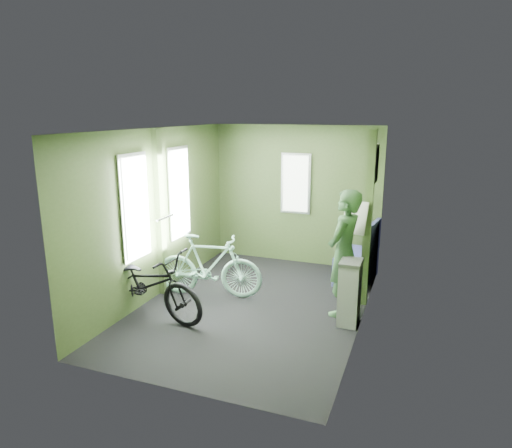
{
  "coord_description": "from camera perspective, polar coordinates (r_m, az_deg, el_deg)",
  "views": [
    {
      "loc": [
        1.99,
        -5.24,
        2.52
      ],
      "look_at": [
        0.0,
        0.1,
        1.1
      ],
      "focal_mm": 32.0,
      "sensor_mm": 36.0,
      "label": 1
    }
  ],
  "objects": [
    {
      "name": "waste_box",
      "position": [
        5.64,
        11.62,
        -8.39
      ],
      "size": [
        0.24,
        0.33,
        0.8
      ],
      "primitive_type": "cube",
      "color": "gray",
      "rests_on": "ground"
    },
    {
      "name": "bicycle_mint",
      "position": [
        6.49,
        -5.8,
        -8.93
      ],
      "size": [
        1.54,
        0.71,
        0.91
      ],
      "primitive_type": "imported",
      "rotation": [
        0.0,
        -0.04,
        1.75
      ],
      "color": "#8BCBB1",
      "rests_on": "ground"
    },
    {
      "name": "bench_seat",
      "position": [
        7.11,
        12.6,
        -4.83
      ],
      "size": [
        0.59,
        0.91,
        0.91
      ],
      "rotation": [
        0.0,
        0.0,
        -0.13
      ],
      "color": "navy",
      "rests_on": "ground"
    },
    {
      "name": "bicycle_black",
      "position": [
        6.01,
        -13.2,
        -11.18
      ],
      "size": [
        1.79,
        0.99,
        0.95
      ],
      "primitive_type": "imported",
      "rotation": [
        0.0,
        -0.11,
        1.39
      ],
      "color": "black",
      "rests_on": "ground"
    },
    {
      "name": "passenger",
      "position": [
        5.76,
        10.93,
        -3.59
      ],
      "size": [
        0.52,
        0.72,
        1.6
      ],
      "rotation": [
        0.0,
        0.0,
        -1.82
      ],
      "color": "#294A28",
      "rests_on": "ground"
    },
    {
      "name": "room",
      "position": [
        5.76,
        -0.56,
        3.14
      ],
      "size": [
        4.0,
        4.02,
        2.31
      ],
      "color": "black",
      "rests_on": "ground"
    }
  ]
}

